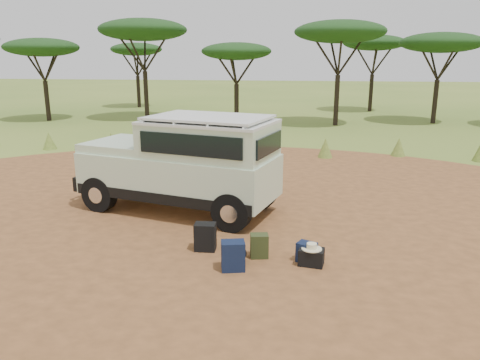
# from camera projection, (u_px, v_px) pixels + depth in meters

# --- Properties ---
(ground) EXTENTS (140.00, 140.00, 0.00)m
(ground) POSITION_uv_depth(u_px,v_px,m) (214.00, 226.00, 11.30)
(ground) COLOR #567429
(ground) RESTS_ON ground
(dirt_clearing) EXTENTS (23.00, 23.00, 0.01)m
(dirt_clearing) POSITION_uv_depth(u_px,v_px,m) (214.00, 226.00, 11.30)
(dirt_clearing) COLOR #955A30
(dirt_clearing) RESTS_ON ground
(grass_fringe) EXTENTS (36.60, 1.60, 0.90)m
(grass_fringe) POSITION_uv_depth(u_px,v_px,m) (255.00, 145.00, 19.49)
(grass_fringe) COLOR #567429
(grass_fringe) RESTS_ON ground
(acacia_treeline) EXTENTS (46.70, 13.20, 6.26)m
(acacia_treeline) POSITION_uv_depth(u_px,v_px,m) (284.00, 41.00, 28.93)
(acacia_treeline) COLOR black
(acacia_treeline) RESTS_ON ground
(safari_vehicle) EXTENTS (5.56, 3.36, 2.55)m
(safari_vehicle) POSITION_uv_depth(u_px,v_px,m) (185.00, 166.00, 12.13)
(safari_vehicle) COLOR beige
(safari_vehicle) RESTS_ON ground
(walking_staff) EXTENTS (0.37, 0.18, 1.49)m
(walking_staff) POSITION_uv_depth(u_px,v_px,m) (160.00, 178.00, 12.87)
(walking_staff) COLOR brown
(walking_staff) RESTS_ON ground
(backpack_black) EXTENTS (0.45, 0.34, 0.60)m
(backpack_black) POSITION_uv_depth(u_px,v_px,m) (205.00, 237.00, 9.84)
(backpack_black) COLOR black
(backpack_black) RESTS_ON ground
(backpack_navy) EXTENTS (0.50, 0.41, 0.58)m
(backpack_navy) POSITION_uv_depth(u_px,v_px,m) (233.00, 256.00, 8.92)
(backpack_navy) COLOR #121F3B
(backpack_navy) RESTS_ON ground
(backpack_olive) EXTENTS (0.40, 0.32, 0.50)m
(backpack_olive) POSITION_uv_depth(u_px,v_px,m) (259.00, 246.00, 9.49)
(backpack_olive) COLOR #333F1D
(backpack_olive) RESTS_ON ground
(duffel_navy) EXTENTS (0.45, 0.40, 0.41)m
(duffel_navy) POSITION_uv_depth(u_px,v_px,m) (307.00, 252.00, 9.29)
(duffel_navy) COLOR #121F3B
(duffel_navy) RESTS_ON ground
(hard_case) EXTENTS (0.53, 0.41, 0.34)m
(hard_case) POSITION_uv_depth(u_px,v_px,m) (311.00, 257.00, 9.16)
(hard_case) COLOR black
(hard_case) RESTS_ON ground
(stuff_sack) EXTENTS (0.37, 0.37, 0.30)m
(stuff_sack) POSITION_uv_depth(u_px,v_px,m) (237.00, 255.00, 9.31)
(stuff_sack) COLOR black
(stuff_sack) RESTS_ON ground
(safari_hat) EXTENTS (0.40, 0.40, 0.12)m
(safari_hat) POSITION_uv_depth(u_px,v_px,m) (312.00, 247.00, 9.10)
(safari_hat) COLOR beige
(safari_hat) RESTS_ON hard_case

